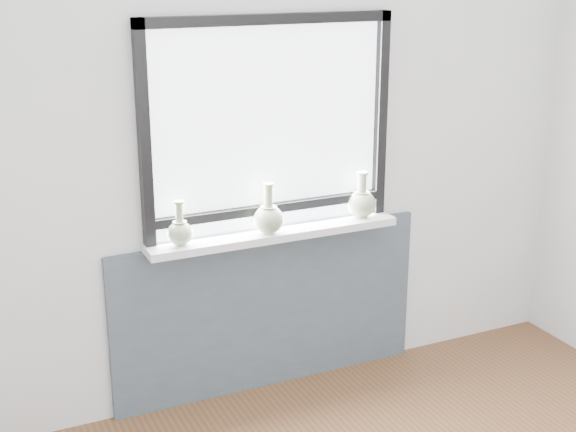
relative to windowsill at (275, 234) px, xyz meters
name	(u,v)px	position (x,y,z in m)	size (l,w,h in m)	color
back_wall	(266,148)	(0.00, 0.10, 0.42)	(3.60, 0.02, 2.60)	silver
apron_panel	(270,311)	(0.00, 0.07, -0.45)	(1.70, 0.03, 0.86)	#475460
windowsill	(275,234)	(0.00, 0.00, 0.00)	(1.32, 0.18, 0.04)	silver
window	(269,121)	(0.00, 0.06, 0.56)	(1.30, 0.06, 1.05)	black
vase_a	(180,231)	(-0.49, -0.01, 0.09)	(0.12, 0.12, 0.22)	#9DB38A
vase_b	(269,217)	(-0.04, -0.03, 0.10)	(0.15, 0.15, 0.25)	#9DB38A
vase_c	(362,202)	(0.50, 0.01, 0.10)	(0.15, 0.15, 0.24)	#9DB38A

